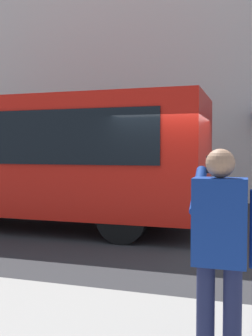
# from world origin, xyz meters

# --- Properties ---
(ground_plane) EXTENTS (60.00, 60.00, 0.00)m
(ground_plane) POSITION_xyz_m (0.00, 0.00, 0.00)
(ground_plane) COLOR #2B2B2D
(building_facade_far) EXTENTS (28.00, 1.55, 12.00)m
(building_facade_far) POSITION_xyz_m (-0.02, -6.80, 5.99)
(building_facade_far) COLOR beige
(building_facade_far) RESTS_ON ground_plane
(red_bus) EXTENTS (9.05, 2.54, 3.08)m
(red_bus) POSITION_xyz_m (4.13, -0.51, 1.68)
(red_bus) COLOR red
(red_bus) RESTS_ON ground_plane
(pedestrian_photographer) EXTENTS (0.53, 0.52, 1.70)m
(pedestrian_photographer) POSITION_xyz_m (-1.09, 4.93, 1.14)
(pedestrian_photographer) COLOR #1E2347
(pedestrian_photographer) RESTS_ON sidewalk_curb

